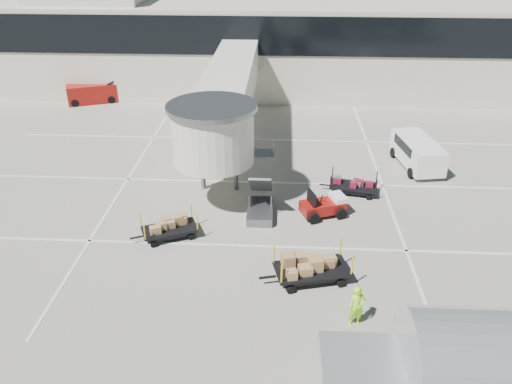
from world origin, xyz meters
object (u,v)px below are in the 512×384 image
ground_worker (357,306)px  box_cart_near (311,268)px  suitcase_cart (354,186)px  minivan (417,150)px  box_cart_far (169,228)px  belt_loader (93,93)px  baggage_tug (324,206)px

ground_worker → box_cart_near: bearing=104.2°
suitcase_cart → minivan: bearing=52.3°
box_cart_far → ground_worker: size_ratio=1.83×
ground_worker → belt_loader: bearing=109.4°
box_cart_far → minivan: (14.56, 9.44, 0.58)m
suitcase_cart → box_cart_near: 8.92m
baggage_tug → box_cart_near: baggage_tug is taller
minivan → belt_loader: bearing=145.9°
box_cart_near → box_cart_far: (-7.09, 3.13, -0.12)m
baggage_tug → minivan: bearing=25.5°
baggage_tug → box_cart_near: size_ratio=0.65×
baggage_tug → box_cart_far: bearing=177.4°
minivan → baggage_tug: bearing=-143.1°
ground_worker → box_cart_far: bearing=129.0°
ground_worker → minivan: bearing=52.2°
baggage_tug → suitcase_cart: 3.31m
box_cart_far → minivan: bearing=9.4°
baggage_tug → minivan: (6.51, 6.80, 0.52)m
box_cart_far → ground_worker: ground_worker is taller
suitcase_cart → ground_worker: bearing=-86.1°
baggage_tug → minivan: size_ratio=0.53×
baggage_tug → suitcase_cart: size_ratio=0.78×
baggage_tug → minivan: minivan is taller
suitcase_cart → minivan: minivan is taller
suitcase_cart → box_cart_near: box_cart_near is taller
box_cart_near → ground_worker: ground_worker is taller
minivan → belt_loader: belt_loader is taller
baggage_tug → ground_worker: bearing=-105.9°
box_cart_far → minivan: 17.36m
belt_loader → baggage_tug: bearing=-65.3°
suitcase_cart → box_cart_near: size_ratio=0.83×
suitcase_cart → box_cart_near: bearing=-98.8°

